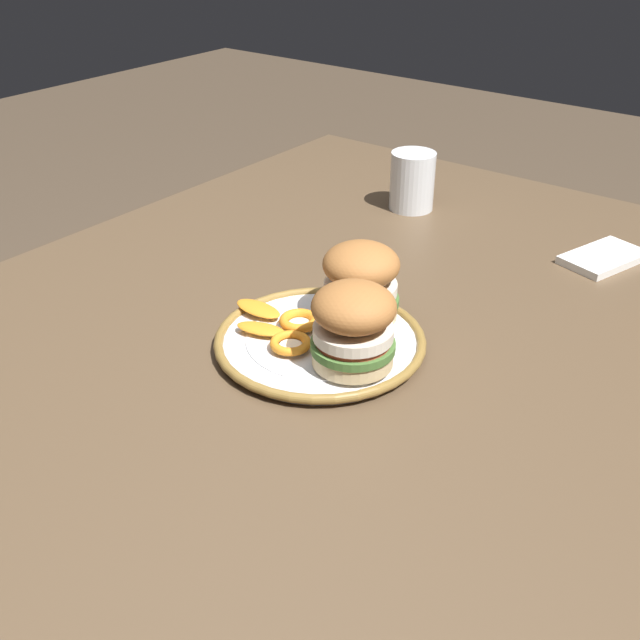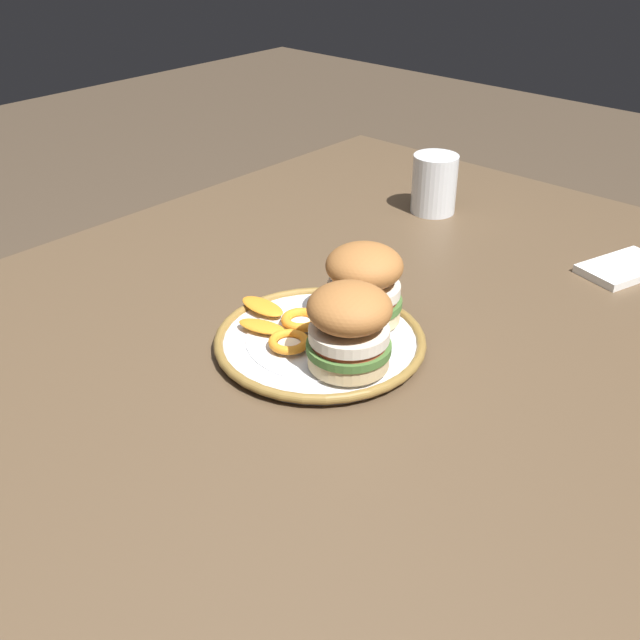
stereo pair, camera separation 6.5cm
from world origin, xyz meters
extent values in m
cube|color=brown|center=(0.00, 0.00, 0.69)|extent=(1.48, 1.01, 0.03)
cube|color=brown|center=(-0.68, -0.45, 0.34)|extent=(0.06, 0.06, 0.68)
cylinder|color=white|center=(-0.01, 0.03, 0.72)|extent=(0.24, 0.24, 0.01)
torus|color=olive|center=(-0.01, 0.03, 0.72)|extent=(0.26, 0.26, 0.01)
cylinder|color=white|center=(-0.01, 0.03, 0.72)|extent=(0.18, 0.18, 0.00)
cylinder|color=beige|center=(-0.08, 0.04, 0.74)|extent=(0.10, 0.10, 0.02)
cylinder|color=#477033|center=(-0.08, 0.04, 0.75)|extent=(0.10, 0.10, 0.01)
cylinder|color=#BC3828|center=(-0.08, 0.04, 0.76)|extent=(0.09, 0.09, 0.01)
cylinder|color=silver|center=(-0.08, 0.04, 0.77)|extent=(0.09, 0.09, 0.01)
ellipsoid|color=#A36633|center=(-0.08, 0.04, 0.80)|extent=(0.13, 0.13, 0.05)
cylinder|color=beige|center=(0.01, 0.09, 0.74)|extent=(0.10, 0.10, 0.02)
cylinder|color=#477033|center=(0.01, 0.09, 0.75)|extent=(0.10, 0.10, 0.01)
cylinder|color=#BC3828|center=(0.01, 0.09, 0.76)|extent=(0.09, 0.09, 0.01)
cylinder|color=silver|center=(0.01, 0.09, 0.77)|extent=(0.09, 0.09, 0.01)
ellipsoid|color=#A36633|center=(0.01, 0.09, 0.80)|extent=(0.13, 0.13, 0.05)
torus|color=orange|center=(-0.02, -0.01, 0.73)|extent=(0.06, 0.06, 0.01)
cylinder|color=#F4E5C6|center=(-0.02, -0.01, 0.73)|extent=(0.03, 0.03, 0.00)
ellipsoid|color=orange|center=(0.03, -0.04, 0.73)|extent=(0.05, 0.07, 0.01)
ellipsoid|color=orange|center=(-0.01, -0.07, 0.73)|extent=(0.03, 0.07, 0.01)
torus|color=orange|center=(0.03, 0.02, 0.73)|extent=(0.07, 0.07, 0.01)
cylinder|color=#F4E5C6|center=(0.03, 0.02, 0.73)|extent=(0.03, 0.03, 0.00)
cylinder|color=white|center=(-0.47, -0.13, 0.76)|extent=(0.08, 0.08, 0.10)
cylinder|color=#5B2D19|center=(-0.47, -0.13, 0.73)|extent=(0.07, 0.07, 0.04)
cube|color=white|center=(-0.47, 0.22, 0.72)|extent=(0.15, 0.11, 0.01)
camera|label=1|loc=(0.63, 0.52, 1.22)|focal=43.21mm
camera|label=2|loc=(0.59, 0.57, 1.22)|focal=43.21mm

